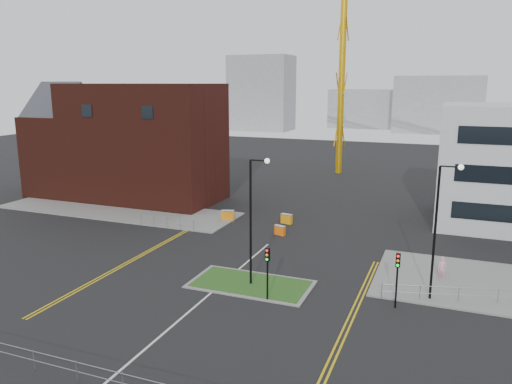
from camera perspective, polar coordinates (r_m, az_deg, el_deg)
ground at (r=30.53m, az=-10.11°, el=-15.30°), size 200.00×200.00×0.00m
pavement_left at (r=58.33m, az=-15.62°, el=-2.00°), size 28.00×8.00×0.12m
island_kerb at (r=36.14m, az=-0.60°, el=-10.49°), size 8.60×4.60×0.08m
grass_island at (r=36.13m, az=-0.60°, el=-10.46°), size 8.00×4.00×0.12m
brick_building at (r=63.61m, az=-14.88°, el=5.43°), size 24.20×10.07×14.24m
streetlamp_island at (r=34.33m, az=-0.29°, el=-2.26°), size 1.46×0.36×9.18m
streetlamp_right_near at (r=33.97m, az=20.23°, el=-3.20°), size 1.46×0.36×9.18m
traffic_light_island at (r=32.79m, az=1.32°, el=-8.19°), size 0.28×0.33×3.65m
traffic_light_right at (r=33.00m, az=15.86°, el=-8.55°), size 0.28×0.33×3.65m
railing_front at (r=25.94m, az=-17.51°, el=-19.11°), size 24.05×0.05×1.10m
railing_left at (r=50.00m, az=-10.15°, el=-3.30°), size 6.05×0.05×1.10m
centre_line at (r=32.06m, az=-8.20°, el=-13.82°), size 0.15×30.00×0.01m
yellow_left_a at (r=42.80m, az=-13.44°, el=-7.18°), size 0.12×24.00×0.01m
yellow_left_b at (r=42.64m, az=-13.11°, el=-7.24°), size 0.12×24.00×0.01m
yellow_right_a at (r=32.49m, az=10.71°, el=-13.54°), size 0.12×20.00×0.01m
yellow_right_b at (r=32.44m, az=11.24°, el=-13.60°), size 0.12×20.00×0.01m
skyline_a at (r=152.94m, az=0.64°, el=11.22°), size 18.00×12.00×22.00m
skyline_b at (r=153.03m, az=20.09°, el=9.36°), size 24.00×12.00×16.00m
skyline_d at (r=164.59m, az=13.81°, el=9.21°), size 30.00×12.00×12.00m
pedestrian at (r=39.30m, az=20.51°, el=-8.14°), size 0.64×0.44×1.69m
barrier_left at (r=52.03m, az=-3.26°, el=-2.65°), size 1.40×0.83×1.12m
barrier_mid at (r=51.04m, az=3.52°, el=-3.03°), size 1.26×0.66×1.01m
barrier_right at (r=47.24m, az=2.73°, el=-4.35°), size 1.16×0.68×0.93m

